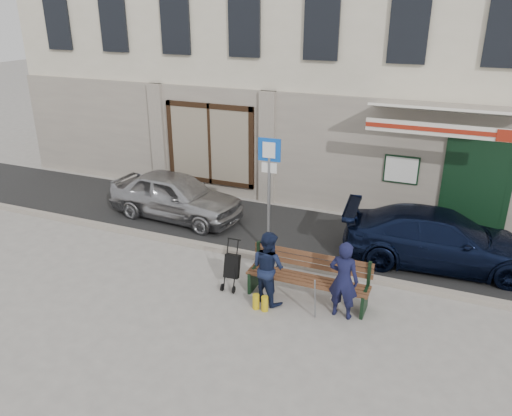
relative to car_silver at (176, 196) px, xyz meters
The scene contains 11 objects.
ground 4.36m from the car_silver, 41.63° to the right, with size 80.00×80.00×0.00m, color #9E9991.
asphalt_lane 3.29m from the car_silver, ahead, with size 60.00×3.20×0.01m, color #282828.
curb 3.55m from the car_silver, 22.97° to the right, with size 60.00×0.18×0.12m, color #9E9384.
building 7.78m from the car_silver, 59.94° to the left, with size 20.00×8.27×10.00m.
car_silver is the anchor object (origin of this frame).
car_navy 6.73m from the car_silver, ahead, with size 1.72×4.22×1.23m, color black.
parking_sign 3.43m from the car_silver, 18.03° to the right, with size 0.51×0.08×2.73m.
bench 5.12m from the car_silver, 30.01° to the right, with size 2.40×1.17×0.98m.
man 5.94m from the car_silver, 28.45° to the right, with size 0.55×0.36×1.52m, color #131536.
woman 4.74m from the car_silver, 37.19° to the right, with size 0.71×0.55×1.46m, color #141D39.
stroller 3.98m from the car_silver, 42.67° to the right, with size 0.31×0.44×1.04m.
Camera 1 is at (3.56, -7.80, 5.37)m, focal length 35.00 mm.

